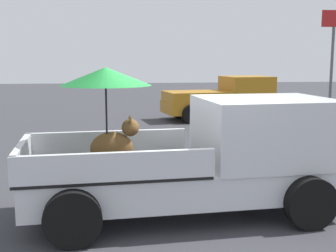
% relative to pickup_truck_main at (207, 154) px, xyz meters
% --- Properties ---
extents(ground_plane, '(80.00, 80.00, 0.00)m').
position_rel_pickup_truck_main_xyz_m(ground_plane, '(-0.41, -0.03, -0.99)').
color(ground_plane, '#38383D').
extents(pickup_truck_main, '(5.17, 2.54, 2.42)m').
position_rel_pickup_truck_main_xyz_m(pickup_truck_main, '(0.00, 0.00, 0.00)').
color(pickup_truck_main, black).
rests_on(pickup_truck_main, ground).
extents(pickup_truck_red, '(5.02, 2.74, 1.80)m').
position_rel_pickup_truck_main_xyz_m(pickup_truck_red, '(3.16, 11.33, -0.12)').
color(pickup_truck_red, black).
rests_on(pickup_truck_red, ground).
extents(motel_sign, '(1.40, 0.16, 5.17)m').
position_rel_pickup_truck_main_xyz_m(motel_sign, '(10.56, 16.60, 2.64)').
color(motel_sign, '#59595B').
rests_on(motel_sign, ground).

